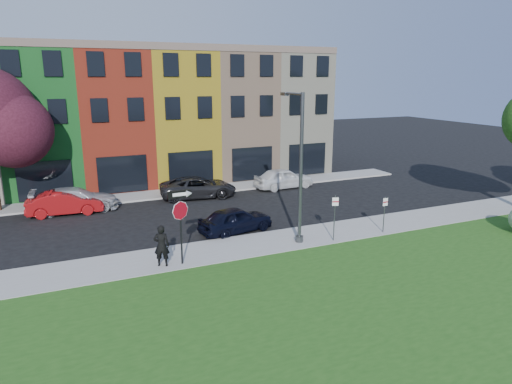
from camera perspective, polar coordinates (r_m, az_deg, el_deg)
name	(u,v)px	position (r m, az deg, el deg)	size (l,w,h in m)	color
ground	(293,267)	(20.55, 4.66, -9.32)	(120.00, 120.00, 0.00)	black
sidewalk_near	(300,238)	(23.87, 5.48, -5.76)	(40.00, 3.00, 0.12)	gray
sidewalk_far	(155,195)	(33.11, -12.47, -0.33)	(40.00, 2.40, 0.12)	gray
rowhouse_block	(142,117)	(38.40, -14.02, 9.03)	(30.00, 10.12, 10.00)	beige
stop_sign	(180,212)	(19.98, -9.45, -2.51)	(1.05, 0.11, 3.36)	black
man	(162,246)	(20.40, -11.72, -6.58)	(0.80, 0.68, 1.87)	black
sedan_near	(236,220)	(24.66, -2.56, -3.48)	(4.37, 2.47, 1.40)	black
parked_car_red	(65,203)	(30.13, -22.76, -1.25)	(4.52, 1.84, 1.46)	maroon
parked_car_silver	(76,200)	(30.60, -21.63, -0.89)	(5.25, 2.40, 1.49)	#B5B6BA
parked_car_dark	(198,187)	(31.94, -7.25, 0.60)	(5.53, 3.11, 1.46)	black
parked_car_white	(284,178)	(34.38, 3.47, 1.74)	(4.62, 2.06, 1.54)	white
street_lamp	(299,168)	(22.40, 5.39, 2.95)	(0.49, 2.58, 7.37)	#45474A
parking_sign_a	(335,213)	(23.17, 9.81, -2.56)	(0.31, 0.14, 2.37)	#45474A
parking_sign_b	(385,210)	(25.05, 15.77, -2.17)	(0.32, 0.09, 1.95)	#45474A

